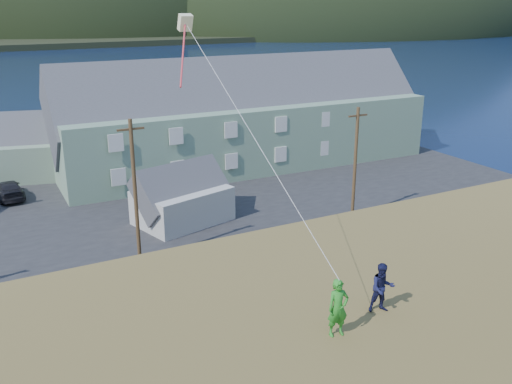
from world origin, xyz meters
TOP-DOWN VIEW (x-y plane):
  - ground at (0.00, 0.00)m, footprint 900.00×900.00m
  - grass_strip at (0.00, -2.00)m, footprint 110.00×8.00m
  - waterfront_lot at (0.00, 17.00)m, footprint 72.00×36.00m
  - far_hills at (35.59, 279.38)m, footprint 760.00×265.00m
  - lodge at (15.73, 18.48)m, footprint 36.40×10.88m
  - shed_white at (4.56, 6.61)m, footprint 7.69×6.07m
  - shed_palegreen_far at (-5.36, 24.56)m, footprint 11.94×8.54m
  - utility_poles at (-0.29, 1.50)m, footprint 31.75×0.24m
  - kite_flyer_green at (-1.01, -19.78)m, footprint 0.63×0.46m
  - kite_flyer_navy at (0.79, -19.38)m, footprint 0.85×0.75m
  - kite_rig at (-1.67, -11.53)m, footprint 0.92×4.53m

SIDE VIEW (x-z plane):
  - ground at x=0.00m, z-range 0.00..0.00m
  - grass_strip at x=0.00m, z-range 0.00..0.10m
  - waterfront_lot at x=0.00m, z-range 0.00..0.12m
  - far_hills at x=35.59m, z-range -69.50..73.50m
  - shed_white at x=4.56m, z-range -0.60..4.77m
  - shed_palegreen_far at x=-5.36m, z-range -0.86..6.41m
  - utility_poles at x=-0.29m, z-range 0.00..8.98m
  - lodge at x=15.73m, z-range -1.47..11.26m
  - kite_flyer_navy at x=0.79m, z-range 7.20..8.66m
  - kite_flyer_green at x=-1.01m, z-range 7.20..8.78m
  - kite_rig at x=-1.67m, z-range 9.30..19.81m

